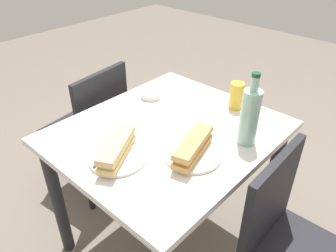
# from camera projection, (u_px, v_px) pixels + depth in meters

# --- Properties ---
(ground_plane) EXTENTS (8.00, 8.00, 0.00)m
(ground_plane) POSITION_uv_depth(u_px,v_px,m) (168.00, 237.00, 1.85)
(ground_plane) COLOR #6B6056
(dining_table) EXTENTS (0.95, 0.83, 0.73)m
(dining_table) POSITION_uv_depth(u_px,v_px,m) (168.00, 152.00, 1.52)
(dining_table) COLOR silver
(dining_table) RESTS_ON ground
(chair_far) EXTENTS (0.45, 0.45, 0.84)m
(chair_far) POSITION_uv_depth(u_px,v_px,m) (94.00, 125.00, 1.94)
(chair_far) COLOR black
(chair_far) RESTS_ON ground
(chair_near) EXTENTS (0.41, 0.41, 0.84)m
(chair_near) POSITION_uv_depth(u_px,v_px,m) (287.00, 243.00, 1.24)
(chair_near) COLOR black
(chair_near) RESTS_ON ground
(plate_near) EXTENTS (0.23, 0.23, 0.01)m
(plate_near) POSITION_uv_depth(u_px,v_px,m) (118.00, 157.00, 1.27)
(plate_near) COLOR white
(plate_near) RESTS_ON dining_table
(baguette_sandwich_near) EXTENTS (0.25, 0.18, 0.07)m
(baguette_sandwich_near) POSITION_uv_depth(u_px,v_px,m) (117.00, 149.00, 1.25)
(baguette_sandwich_near) COLOR #DBB77A
(baguette_sandwich_near) RESTS_ON plate_near
(knife_near) EXTENTS (0.17, 0.08, 0.01)m
(knife_near) POSITION_uv_depth(u_px,v_px,m) (104.00, 155.00, 1.27)
(knife_near) COLOR silver
(knife_near) RESTS_ON plate_near
(plate_far) EXTENTS (0.23, 0.23, 0.01)m
(plate_far) POSITION_uv_depth(u_px,v_px,m) (193.00, 155.00, 1.29)
(plate_far) COLOR silver
(plate_far) RESTS_ON dining_table
(baguette_sandwich_far) EXTENTS (0.26, 0.14, 0.07)m
(baguette_sandwich_far) POSITION_uv_depth(u_px,v_px,m) (193.00, 146.00, 1.26)
(baguette_sandwich_far) COLOR tan
(baguette_sandwich_far) RESTS_ON plate_far
(knife_far) EXTENTS (0.17, 0.08, 0.01)m
(knife_far) POSITION_uv_depth(u_px,v_px,m) (180.00, 151.00, 1.29)
(knife_far) COLOR silver
(knife_far) RESTS_ON plate_far
(water_bottle) EXTENTS (0.08, 0.08, 0.31)m
(water_bottle) POSITION_uv_depth(u_px,v_px,m) (250.00, 116.00, 1.30)
(water_bottle) COLOR #99C6B7
(water_bottle) RESTS_ON dining_table
(beer_glass) EXTENTS (0.07, 0.07, 0.13)m
(beer_glass) POSITION_uv_depth(u_px,v_px,m) (236.00, 96.00, 1.58)
(beer_glass) COLOR gold
(beer_glass) RESTS_ON dining_table
(olive_bowl) EXTENTS (0.11, 0.11, 0.03)m
(olive_bowl) POSITION_uv_depth(u_px,v_px,m) (151.00, 95.00, 1.70)
(olive_bowl) COLOR silver
(olive_bowl) RESTS_ON dining_table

